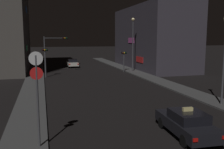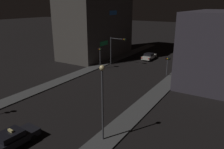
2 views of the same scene
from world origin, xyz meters
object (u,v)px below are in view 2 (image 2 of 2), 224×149
(traffic_light_overhead, at_px, (116,46))
(street_lamp_near_block, at_px, (102,94))
(street_lamp_far_block, at_px, (177,43))
(taxi, at_px, (12,139))
(far_car, at_px, (149,56))
(traffic_light_right_kerb, at_px, (167,62))
(traffic_light_left_kerb, at_px, (100,54))

(traffic_light_overhead, xyz_separation_m, street_lamp_near_block, (11.86, -22.26, 0.56))
(traffic_light_overhead, distance_m, street_lamp_far_block, 12.25)
(taxi, height_order, far_car, taxi)
(street_lamp_far_block, bearing_deg, traffic_light_right_kerb, 171.48)
(traffic_light_overhead, height_order, traffic_light_left_kerb, traffic_light_overhead)
(traffic_light_left_kerb, bearing_deg, traffic_light_overhead, 71.42)
(traffic_light_right_kerb, bearing_deg, street_lamp_near_block, -86.72)
(traffic_light_overhead, distance_m, street_lamp_near_block, 25.23)
(traffic_light_overhead, bearing_deg, traffic_light_right_kerb, -7.31)
(traffic_light_left_kerb, bearing_deg, street_lamp_far_block, 9.21)
(far_car, xyz_separation_m, traffic_light_overhead, (-3.66, -7.83, 3.21))
(traffic_light_overhead, relative_size, street_lamp_far_block, 0.67)
(far_car, distance_m, traffic_light_right_kerb, 11.67)
(traffic_light_overhead, height_order, street_lamp_near_block, street_lamp_near_block)
(street_lamp_near_block, height_order, street_lamp_far_block, street_lamp_far_block)
(far_car, bearing_deg, traffic_light_left_kerb, -113.05)
(traffic_light_right_kerb, bearing_deg, traffic_light_overhead, 172.69)
(taxi, height_order, traffic_light_overhead, traffic_light_overhead)
(traffic_light_overhead, height_order, traffic_light_right_kerb, traffic_light_overhead)
(far_car, height_order, street_lamp_near_block, street_lamp_near_block)
(traffic_light_left_kerb, xyz_separation_m, street_lamp_near_block, (13.11, -18.54, 1.67))
(taxi, height_order, traffic_light_right_kerb, traffic_light_right_kerb)
(taxi, bearing_deg, far_car, 93.51)
(far_car, distance_m, traffic_light_left_kerb, 12.73)
(traffic_light_left_kerb, distance_m, street_lamp_far_block, 13.75)
(far_car, bearing_deg, traffic_light_right_kerb, -52.74)
(taxi, height_order, street_lamp_far_block, street_lamp_far_block)
(traffic_light_overhead, height_order, street_lamp_far_block, street_lamp_far_block)
(far_car, xyz_separation_m, traffic_light_right_kerb, (6.99, -9.20, 1.63))
(taxi, distance_m, traffic_light_left_kerb, 24.38)
(street_lamp_near_block, bearing_deg, street_lamp_far_block, 89.55)
(traffic_light_overhead, bearing_deg, street_lamp_far_block, -7.45)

